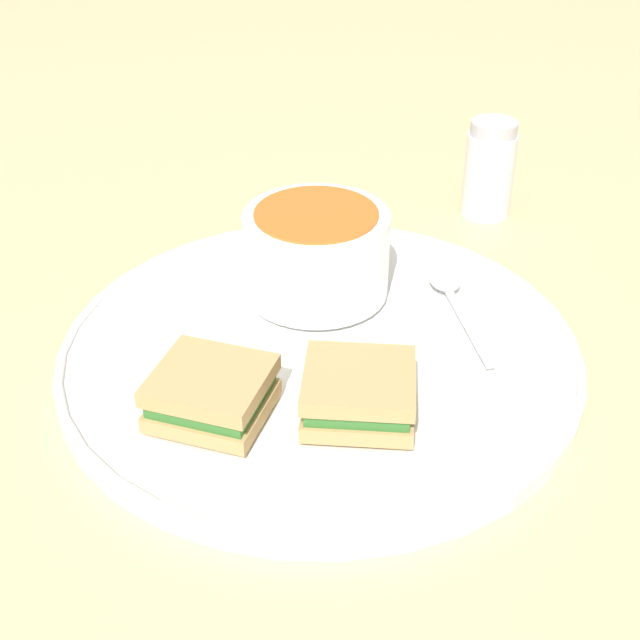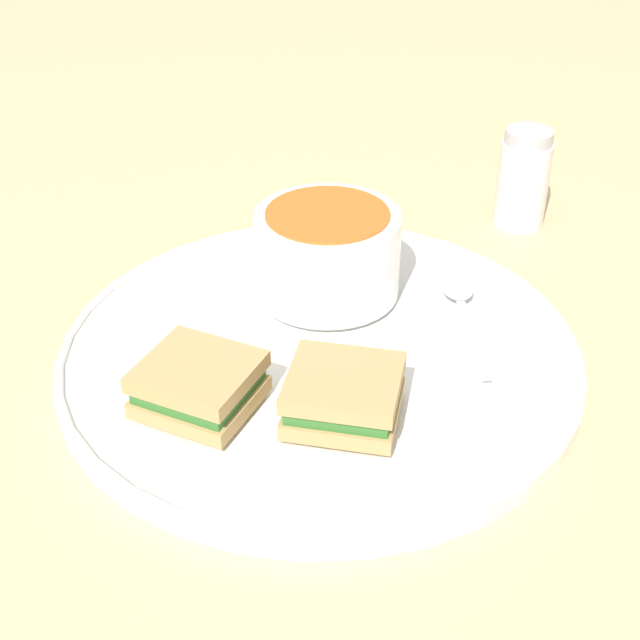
{
  "view_description": "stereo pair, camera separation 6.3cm",
  "coord_description": "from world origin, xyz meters",
  "px_view_note": "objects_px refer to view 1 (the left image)",
  "views": [
    {
      "loc": [
        -0.47,
        0.23,
        0.39
      ],
      "look_at": [
        0.0,
        0.0,
        0.04
      ],
      "focal_mm": 50.0,
      "sensor_mm": 36.0,
      "label": 1
    },
    {
      "loc": [
        -0.49,
        0.17,
        0.39
      ],
      "look_at": [
        0.0,
        0.0,
        0.04
      ],
      "focal_mm": 50.0,
      "sensor_mm": 36.0,
      "label": 2
    }
  ],
  "objects_px": {
    "spoon": "(449,288)",
    "sandwich_half_far": "(359,393)",
    "sandwich_half_near": "(211,393)",
    "salt_shaker": "(489,169)",
    "soup_bowl": "(316,252)"
  },
  "relations": [
    {
      "from": "spoon",
      "to": "sandwich_half_far",
      "type": "relative_size",
      "value": 1.36
    },
    {
      "from": "salt_shaker",
      "to": "sandwich_half_far",
      "type": "bearing_deg",
      "value": 131.3
    },
    {
      "from": "soup_bowl",
      "to": "spoon",
      "type": "xyz_separation_m",
      "value": [
        -0.05,
        -0.09,
        -0.03
      ]
    },
    {
      "from": "soup_bowl",
      "to": "spoon",
      "type": "relative_size",
      "value": 0.86
    },
    {
      "from": "sandwich_half_near",
      "to": "spoon",
      "type": "bearing_deg",
      "value": -75.32
    },
    {
      "from": "soup_bowl",
      "to": "sandwich_half_far",
      "type": "xyz_separation_m",
      "value": [
        -0.15,
        0.04,
        -0.02
      ]
    },
    {
      "from": "sandwich_half_near",
      "to": "sandwich_half_far",
      "type": "relative_size",
      "value": 1.02
    },
    {
      "from": "sandwich_half_far",
      "to": "salt_shaker",
      "type": "distance_m",
      "value": 0.34
    },
    {
      "from": "spoon",
      "to": "salt_shaker",
      "type": "height_order",
      "value": "salt_shaker"
    },
    {
      "from": "sandwich_half_far",
      "to": "salt_shaker",
      "type": "xyz_separation_m",
      "value": [
        0.23,
        -0.26,
        0.01
      ]
    },
    {
      "from": "spoon",
      "to": "sandwich_half_far",
      "type": "xyz_separation_m",
      "value": [
        -0.1,
        0.13,
        0.01
      ]
    },
    {
      "from": "soup_bowl",
      "to": "sandwich_half_far",
      "type": "relative_size",
      "value": 1.17
    },
    {
      "from": "sandwich_half_far",
      "to": "salt_shaker",
      "type": "height_order",
      "value": "salt_shaker"
    },
    {
      "from": "soup_bowl",
      "to": "salt_shaker",
      "type": "distance_m",
      "value": 0.23
    },
    {
      "from": "salt_shaker",
      "to": "sandwich_half_near",
      "type": "bearing_deg",
      "value": 118.47
    }
  ]
}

